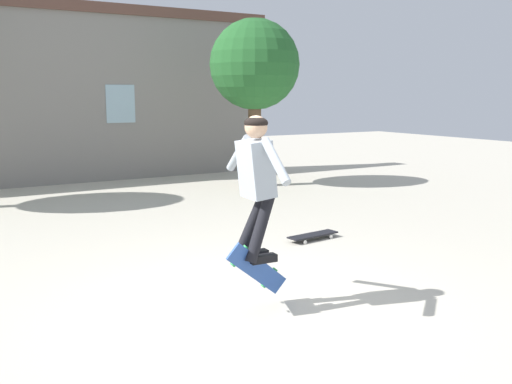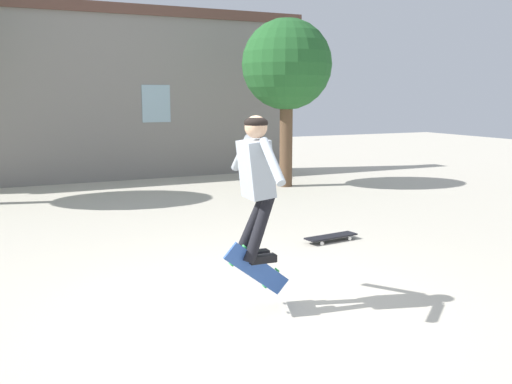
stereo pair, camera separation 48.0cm
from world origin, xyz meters
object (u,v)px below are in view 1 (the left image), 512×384
object	(u,v)px
skateboard_flipping	(257,269)
skater	(256,176)
tree_right	(255,66)
skateboard_resting	(313,235)

from	to	relation	value
skateboard_flipping	skater	bearing A→B (deg)	85.17
tree_right	skateboard_resting	xyz separation A→B (m)	(-1.75, -4.63, -2.60)
tree_right	skateboard_resting	size ratio (longest dim) A/B	4.47
tree_right	skater	world-z (taller)	tree_right
skateboard_flipping	skateboard_resting	bearing A→B (deg)	24.22
tree_right	skateboard_resting	bearing A→B (deg)	-110.71
tree_right	skater	size ratio (longest dim) A/B	2.72
skater	skateboard_flipping	bearing A→B (deg)	-72.80
tree_right	skateboard_resting	world-z (taller)	tree_right
tree_right	skateboard_flipping	bearing A→B (deg)	-120.19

